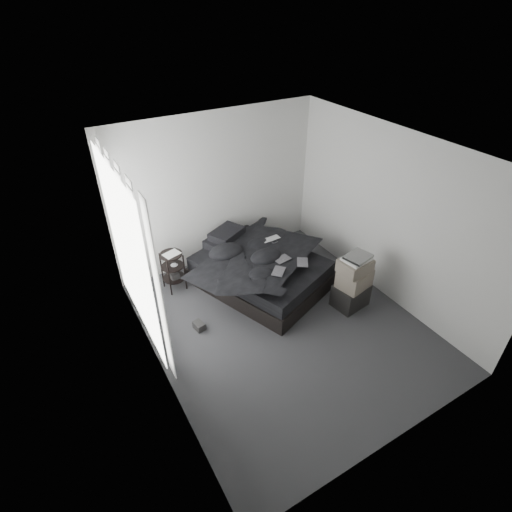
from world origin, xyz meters
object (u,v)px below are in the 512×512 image
laptop (273,237)px  side_stand (173,271)px  bed (261,277)px  box_lower (350,295)px

laptop → side_stand: size_ratio=0.48×
bed → laptop: 0.70m
bed → box_lower: size_ratio=3.98×
bed → laptop: bearing=7.5°
laptop → side_stand: bearing=161.9°
side_stand → bed: bearing=-26.2°
bed → laptop: size_ratio=6.24×
bed → box_lower: box_lower is taller
side_stand → box_lower: bearing=-38.9°
bed → box_lower: bearing=-71.2°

